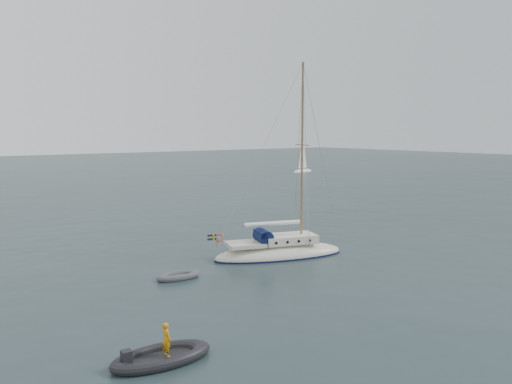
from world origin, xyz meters
TOP-DOWN VIEW (x-y plane):
  - ground at (0.00, 0.00)m, footprint 300.00×300.00m
  - sailboat at (3.09, 2.75)m, footprint 8.91×2.67m
  - dinghy at (-4.31, 2.29)m, footprint 2.44×1.10m
  - rib at (-9.38, -6.06)m, footprint 3.62×1.64m
  - distant_yacht_b at (47.89, 50.43)m, footprint 6.11×3.26m

SIDE VIEW (x-z plane):
  - ground at x=0.00m, z-range 0.00..0.00m
  - dinghy at x=-4.31m, z-range -0.02..0.33m
  - rib at x=-9.38m, z-range -0.48..0.92m
  - sailboat at x=3.09m, z-range -5.38..7.30m
  - distant_yacht_b at x=47.89m, z-range -0.59..7.51m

